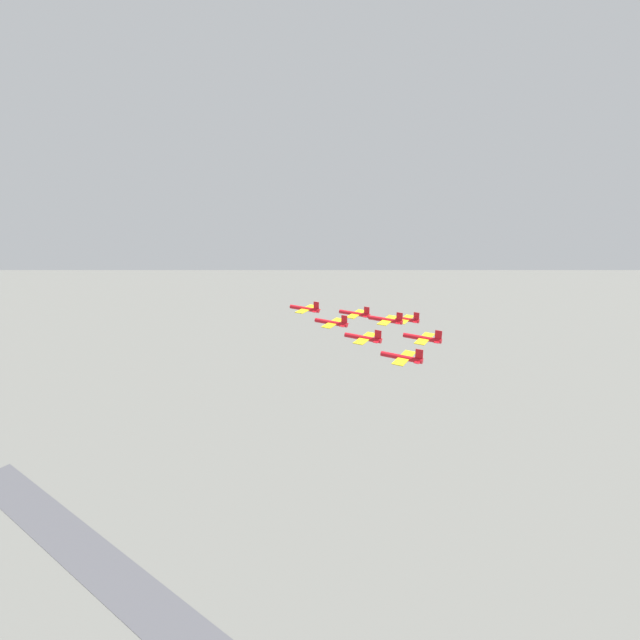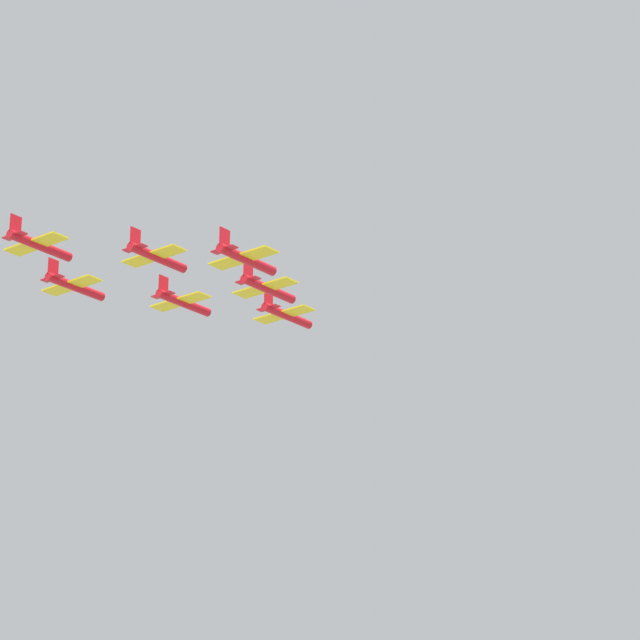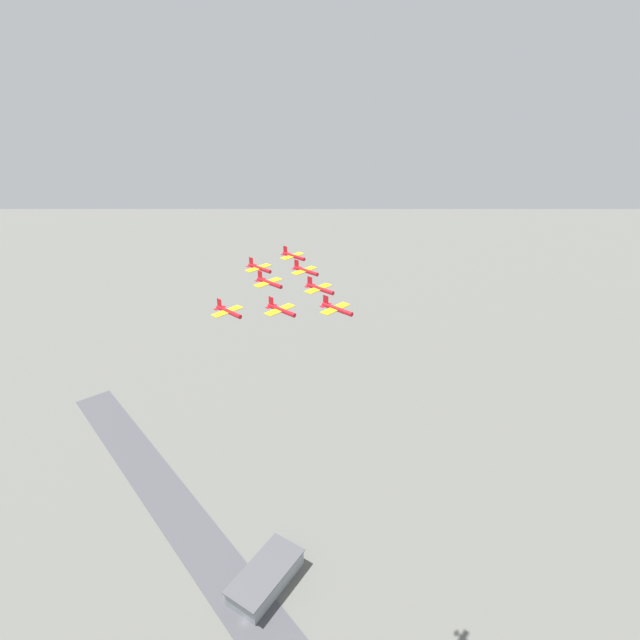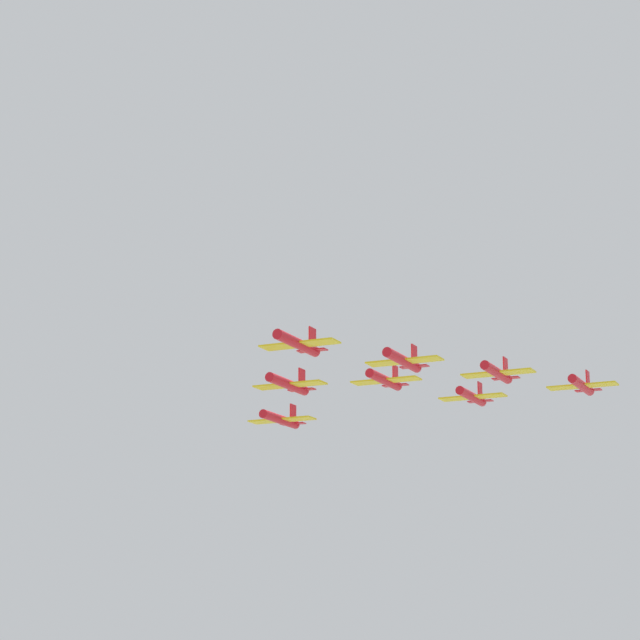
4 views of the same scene
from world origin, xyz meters
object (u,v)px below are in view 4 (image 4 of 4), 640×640
Objects in this scene: jet_3 at (497,373)px; jet_7 at (472,397)px; jet_0 at (298,344)px; jet_4 at (385,380)px; jet_2 at (289,384)px; jet_6 at (582,385)px; jet_1 at (404,360)px; jet_5 at (281,419)px.

jet_7 is at bearing -59.53° from jet_3.
jet_4 is at bearing -90.00° from jet_0.
jet_7 is (17.85, 21.44, 1.55)m from jet_2.
jet_4 is at bearing 29.54° from jet_6.
jet_3 is at bearing 120.47° from jet_7.
jet_2 is at bearing 0.00° from jet_1.
jet_1 is 1.00× the size of jet_3.
jet_2 is 1.00× the size of jet_3.
jet_3 is (17.85, 21.44, 0.19)m from jet_0.
jet_4 is at bearing -59.53° from jet_1.
jet_5 is (-19.00, 15.30, -3.23)m from jet_1.
jet_2 is (-13.96, 2.29, -1.50)m from jet_1.
jet_0 is 1.00× the size of jet_5.
jet_0 is 1.00× the size of jet_6.
jet_6 is 1.00× the size of jet_7.
jet_1 is 1.00× the size of jet_7.
jet_2 is at bearing 29.54° from jet_3.
jet_5 is at bearing 18.78° from jet_6.
jet_3 is (8.92, 10.72, 0.28)m from jet_1.
jet_4 is 14.66m from jet_5.
jet_0 is 36.76m from jet_7.
jet_1 is 1.00× the size of jet_5.
jet_7 reaches higher than jet_1.
jet_3 is 28.51m from jet_5.
jet_0 is 1.00× the size of jet_3.
jet_0 is at bearing 120.47° from jet_2.
jet_4 reaches higher than jet_3.
jet_0 is 24.05m from jet_4.
jet_1 is 1.00× the size of jet_2.
jet_5 is at bearing 0.00° from jet_3.
jet_3 reaches higher than jet_2.
jet_6 is (36.84, 6.15, 3.56)m from jet_5.
jet_3 is 1.00× the size of jet_6.
jet_7 is (-5.04, 13.01, -0.23)m from jet_3.
jet_1 is at bearing -180.00° from jet_2.
jet_6 is at bearing -161.22° from jet_5.
jet_3 is 1.00× the size of jet_4.
jet_5 is 24.61m from jet_7.
jet_4 is 1.00× the size of jet_6.
jet_0 is 41.85m from jet_6.
jet_4 reaches higher than jet_7.
jet_7 is (12.81, 34.45, -0.03)m from jet_0.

